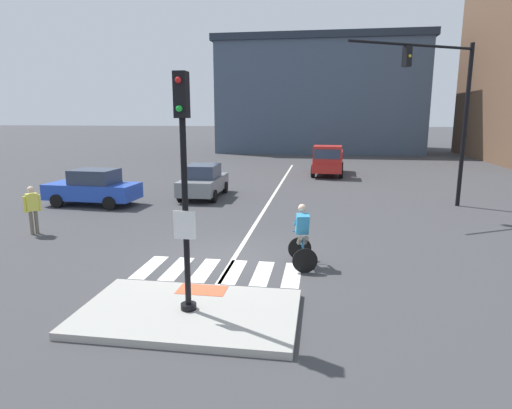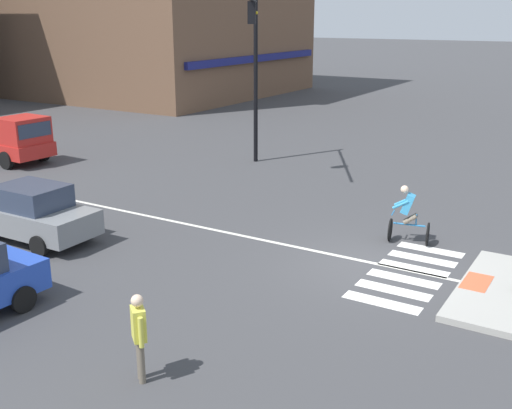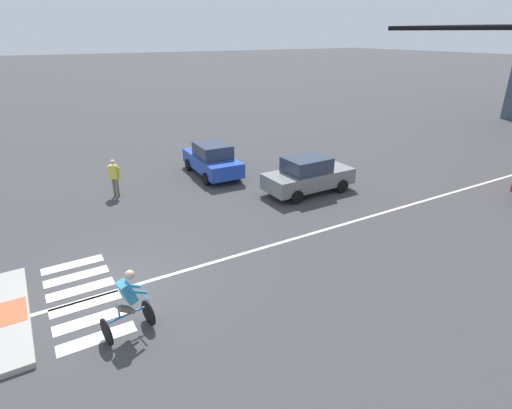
% 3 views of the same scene
% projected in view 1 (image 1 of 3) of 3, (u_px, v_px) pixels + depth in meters
% --- Properties ---
extents(ground_plane, '(300.00, 300.00, 0.00)m').
position_uv_depth(ground_plane, '(227.00, 259.00, 12.39)').
color(ground_plane, '#3D3D3F').
extents(traffic_island, '(4.43, 2.69, 0.15)m').
position_uv_depth(traffic_island, '(189.00, 312.00, 8.83)').
color(traffic_island, '#A3A099').
rests_on(traffic_island, ground).
extents(tactile_pad_front, '(1.10, 0.60, 0.01)m').
position_uv_depth(tactile_pad_front, '(202.00, 290.00, 9.78)').
color(tactile_pad_front, '#DB5B38').
rests_on(tactile_pad_front, traffic_island).
extents(signal_pole, '(0.44, 0.38, 4.66)m').
position_uv_depth(signal_pole, '(184.00, 172.00, 8.24)').
color(signal_pole, black).
rests_on(signal_pole, traffic_island).
extents(crosswalk_stripe_a, '(0.44, 1.80, 0.01)m').
position_uv_depth(crosswalk_stripe_a, '(150.00, 267.00, 11.69)').
color(crosswalk_stripe_a, silver).
rests_on(crosswalk_stripe_a, ground).
extents(crosswalk_stripe_b, '(0.44, 1.80, 0.01)m').
position_uv_depth(crosswalk_stripe_b, '(177.00, 268.00, 11.58)').
color(crosswalk_stripe_b, silver).
rests_on(crosswalk_stripe_b, ground).
extents(crosswalk_stripe_c, '(0.44, 1.80, 0.01)m').
position_uv_depth(crosswalk_stripe_c, '(205.00, 270.00, 11.46)').
color(crosswalk_stripe_c, silver).
rests_on(crosswalk_stripe_c, ground).
extents(crosswalk_stripe_d, '(0.44, 1.80, 0.01)m').
position_uv_depth(crosswalk_stripe_d, '(233.00, 272.00, 11.35)').
color(crosswalk_stripe_d, silver).
rests_on(crosswalk_stripe_d, ground).
extents(crosswalk_stripe_e, '(0.44, 1.80, 0.01)m').
position_uv_depth(crosswalk_stripe_e, '(262.00, 273.00, 11.23)').
color(crosswalk_stripe_e, silver).
rests_on(crosswalk_stripe_e, ground).
extents(crosswalk_stripe_f, '(0.44, 1.80, 0.01)m').
position_uv_depth(crosswalk_stripe_f, '(292.00, 275.00, 11.12)').
color(crosswalk_stripe_f, silver).
rests_on(crosswalk_stripe_f, ground).
extents(lane_centre_line, '(0.14, 28.00, 0.01)m').
position_uv_depth(lane_centre_line, '(273.00, 196.00, 22.04)').
color(lane_centre_line, silver).
rests_on(lane_centre_line, ground).
extents(traffic_light_mast, '(5.39, 3.04, 7.02)m').
position_uv_depth(traffic_light_mast, '(446.00, 100.00, 18.26)').
color(traffic_light_mast, black).
rests_on(traffic_light_mast, ground).
extents(building_corner_right, '(22.31, 14.90, 12.17)m').
position_uv_depth(building_corner_right, '(319.00, 97.00, 50.49)').
color(building_corner_right, '#3D4C60').
rests_on(building_corner_right, ground).
extents(car_blue_cross_left, '(4.17, 1.98, 1.64)m').
position_uv_depth(car_blue_cross_left, '(93.00, 188.00, 19.59)').
color(car_blue_cross_left, '#2347B7').
rests_on(car_blue_cross_left, ground).
extents(car_grey_westbound_far, '(1.89, 4.12, 1.64)m').
position_uv_depth(car_grey_westbound_far, '(203.00, 181.00, 21.51)').
color(car_grey_westbound_far, slate).
rests_on(car_grey_westbound_far, ground).
extents(pickup_truck_red_eastbound_distant, '(2.23, 5.18, 2.08)m').
position_uv_depth(pickup_truck_red_eastbound_distant, '(328.00, 161.00, 29.24)').
color(pickup_truck_red_eastbound_distant, red).
rests_on(pickup_truck_red_eastbound_distant, ground).
extents(cyclist, '(0.85, 1.19, 1.68)m').
position_uv_depth(cyclist, '(302.00, 234.00, 11.67)').
color(cyclist, black).
rests_on(cyclist, ground).
extents(pedestrian_at_curb_left, '(0.40, 0.45, 1.67)m').
position_uv_depth(pedestrian_at_curb_left, '(32.00, 206.00, 14.75)').
color(pedestrian_at_curb_left, '#6B6051').
rests_on(pedestrian_at_curb_left, ground).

